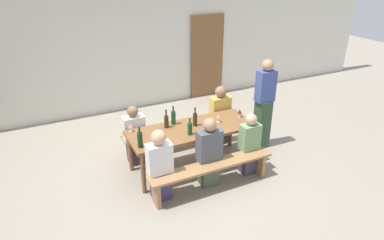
# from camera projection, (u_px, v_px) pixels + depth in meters

# --- Properties ---
(ground_plane) EXTENTS (24.00, 24.00, 0.00)m
(ground_plane) POSITION_uv_depth(u_px,v_px,m) (192.00, 166.00, 5.86)
(ground_plane) COLOR gray
(back_wall) EXTENTS (14.00, 0.20, 3.20)m
(back_wall) POSITION_uv_depth(u_px,v_px,m) (134.00, 41.00, 7.68)
(back_wall) COLOR silver
(back_wall) RESTS_ON ground
(wooden_door) EXTENTS (0.90, 0.06, 2.10)m
(wooden_door) POSITION_uv_depth(u_px,v_px,m) (207.00, 57.00, 8.54)
(wooden_door) COLOR brown
(wooden_door) RESTS_ON ground
(tasting_table) EXTENTS (2.14, 0.81, 0.75)m
(tasting_table) POSITION_uv_depth(u_px,v_px,m) (192.00, 132.00, 5.57)
(tasting_table) COLOR brown
(tasting_table) RESTS_ON ground
(bench_near) EXTENTS (2.04, 0.30, 0.45)m
(bench_near) POSITION_uv_depth(u_px,v_px,m) (212.00, 169.00, 5.13)
(bench_near) COLOR #9E7247
(bench_near) RESTS_ON ground
(bench_far) EXTENTS (2.04, 0.30, 0.45)m
(bench_far) POSITION_uv_depth(u_px,v_px,m) (176.00, 131.00, 6.28)
(bench_far) COLOR #9E7247
(bench_far) RESTS_ON ground
(wine_bottle_0) EXTENTS (0.08, 0.08, 0.33)m
(wine_bottle_0) POSITION_uv_depth(u_px,v_px,m) (173.00, 117.00, 5.62)
(wine_bottle_0) COLOR #194723
(wine_bottle_0) RESTS_ON tasting_table
(wine_bottle_1) EXTENTS (0.07, 0.07, 0.33)m
(wine_bottle_1) POSITION_uv_depth(u_px,v_px,m) (195.00, 119.00, 5.57)
(wine_bottle_1) COLOR #332814
(wine_bottle_1) RESTS_ON tasting_table
(wine_bottle_2) EXTENTS (0.08, 0.08, 0.32)m
(wine_bottle_2) POSITION_uv_depth(u_px,v_px,m) (166.00, 121.00, 5.51)
(wine_bottle_2) COLOR #332814
(wine_bottle_2) RESTS_ON tasting_table
(wine_bottle_3) EXTENTS (0.08, 0.08, 0.28)m
(wine_bottle_3) POSITION_uv_depth(u_px,v_px,m) (190.00, 128.00, 5.29)
(wine_bottle_3) COLOR #194723
(wine_bottle_3) RESTS_ON tasting_table
(wine_bottle_4) EXTENTS (0.08, 0.08, 0.33)m
(wine_bottle_4) POSITION_uv_depth(u_px,v_px,m) (140.00, 140.00, 4.92)
(wine_bottle_4) COLOR #143319
(wine_bottle_4) RESTS_ON tasting_table
(wine_glass_0) EXTENTS (0.07, 0.07, 0.17)m
(wine_glass_0) POSITION_uv_depth(u_px,v_px,m) (219.00, 116.00, 5.69)
(wine_glass_0) COLOR silver
(wine_glass_0) RESTS_ON tasting_table
(wine_glass_1) EXTENTS (0.08, 0.08, 0.15)m
(wine_glass_1) POSITION_uv_depth(u_px,v_px,m) (240.00, 112.00, 5.90)
(wine_glass_1) COLOR silver
(wine_glass_1) RESTS_ON tasting_table
(wine_glass_2) EXTENTS (0.08, 0.08, 0.14)m
(wine_glass_2) POSITION_uv_depth(u_px,v_px,m) (131.00, 126.00, 5.39)
(wine_glass_2) COLOR silver
(wine_glass_2) RESTS_ON tasting_table
(seated_guest_near_0) EXTENTS (0.37, 0.24, 1.14)m
(seated_guest_near_0) POSITION_uv_depth(u_px,v_px,m) (160.00, 166.00, 4.86)
(seated_guest_near_0) COLOR #403767
(seated_guest_near_0) RESTS_ON ground
(seated_guest_near_1) EXTENTS (0.38, 0.24, 1.16)m
(seated_guest_near_1) POSITION_uv_depth(u_px,v_px,m) (209.00, 154.00, 5.18)
(seated_guest_near_1) COLOR #485543
(seated_guest_near_1) RESTS_ON ground
(seated_guest_near_2) EXTENTS (0.32, 0.24, 1.08)m
(seated_guest_near_2) POSITION_uv_depth(u_px,v_px,m) (249.00, 145.00, 5.50)
(seated_guest_near_2) COLOR #413A4F
(seated_guest_near_2) RESTS_ON ground
(seated_guest_far_0) EXTENTS (0.36, 0.24, 1.09)m
(seated_guest_far_0) POSITION_uv_depth(u_px,v_px,m) (135.00, 137.00, 5.76)
(seated_guest_far_0) COLOR #503653
(seated_guest_far_0) RESTS_ON ground
(seated_guest_far_1) EXTENTS (0.38, 0.24, 1.17)m
(seated_guest_far_1) POSITION_uv_depth(u_px,v_px,m) (220.00, 116.00, 6.41)
(seated_guest_far_1) COLOR #4E575D
(seated_guest_far_1) RESTS_ON ground
(standing_host) EXTENTS (0.33, 0.24, 1.72)m
(standing_host) POSITION_uv_depth(u_px,v_px,m) (264.00, 106.00, 6.16)
(standing_host) COLOR #314A33
(standing_host) RESTS_ON ground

